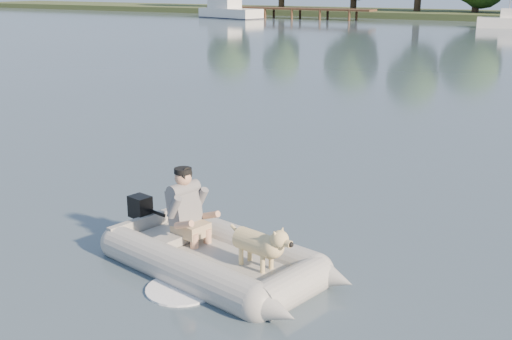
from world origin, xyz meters
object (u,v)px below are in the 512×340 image
Objects in this scene: dinghy at (218,230)px; dog at (256,246)px; motorboat at (511,15)px; man at (185,204)px; dock at (287,13)px; cabin_cruiser at (230,8)px.

dinghy is 0.60m from dog.
dog is 48.73m from motorboat.
dinghy is 0.67m from man.
dock is at bearing 128.15° from man.
dinghy is 4.42× the size of man.
motorboat is (-4.86, 48.35, 0.45)m from dinghy.
motorboat reaches higher than man.
man is at bearing 180.00° from dog.
motorboat is (-4.24, 48.17, 0.28)m from man.
dog is at bearing -0.00° from man.
man is (-0.62, 0.18, 0.17)m from dinghy.
dock is at bearing 44.59° from cabin_cruiser.
man reaches higher than dog.
man is at bearing 175.76° from dinghy.
dog is at bearing -41.60° from cabin_cruiser.
dinghy is at bearing -42.05° from cabin_cruiser.
dog is at bearing -95.04° from motorboat.
dinghy is at bearing -62.89° from dock.
man is at bearing -63.36° from dock.
dog is 0.12× the size of cabin_cruiser.
cabin_cruiser is at bearing 134.63° from dog.
man is (25.87, -51.57, 0.20)m from dock.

